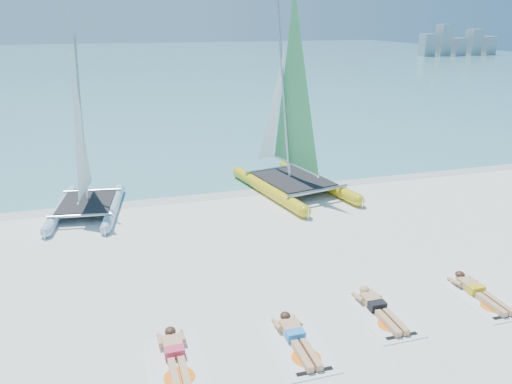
# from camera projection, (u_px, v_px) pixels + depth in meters

# --- Properties ---
(ground) EXTENTS (140.00, 140.00, 0.00)m
(ground) POSITION_uv_depth(u_px,v_px,m) (247.00, 260.00, 13.10)
(ground) COLOR silver
(ground) RESTS_ON ground
(sea) EXTENTS (140.00, 115.00, 0.01)m
(sea) POSITION_uv_depth(u_px,v_px,m) (126.00, 63.00, 70.06)
(sea) COLOR #69A8B0
(sea) RESTS_ON ground
(wet_sand_strip) EXTENTS (140.00, 1.40, 0.01)m
(wet_sand_strip) POSITION_uv_depth(u_px,v_px,m) (206.00, 193.00, 18.07)
(wet_sand_strip) COLOR silver
(wet_sand_strip) RESTS_ON ground
(distant_skyline) EXTENTS (14.00, 2.00, 5.00)m
(distant_skyline) POSITION_uv_depth(u_px,v_px,m) (457.00, 43.00, 83.01)
(distant_skyline) COLOR #969FA5
(distant_skyline) RESTS_ON ground
(catamaran_blue) EXTENTS (2.61, 4.45, 5.73)m
(catamaran_blue) POSITION_uv_depth(u_px,v_px,m) (82.00, 161.00, 15.85)
(catamaran_blue) COLOR #ACCFE2
(catamaran_blue) RESTS_ON ground
(catamaran_yellow) EXTENTS (3.58, 5.94, 7.37)m
(catamaran_yellow) POSITION_uv_depth(u_px,v_px,m) (287.00, 126.00, 18.07)
(catamaran_yellow) COLOR yellow
(catamaran_yellow) RESTS_ON ground
(towel_a) EXTENTS (1.00, 1.85, 0.02)m
(towel_a) POSITION_uv_depth(u_px,v_px,m) (177.00, 365.00, 9.14)
(towel_a) COLOR white
(towel_a) RESTS_ON ground
(sunbather_a) EXTENTS (0.37, 1.73, 0.26)m
(sunbather_a) POSITION_uv_depth(u_px,v_px,m) (175.00, 354.00, 9.28)
(sunbather_a) COLOR tan
(sunbather_a) RESTS_ON towel_a
(towel_b) EXTENTS (1.00, 1.85, 0.02)m
(towel_b) POSITION_uv_depth(u_px,v_px,m) (299.00, 347.00, 9.65)
(towel_b) COLOR white
(towel_b) RESTS_ON ground
(sunbather_b) EXTENTS (0.37, 1.73, 0.26)m
(sunbather_b) POSITION_uv_depth(u_px,v_px,m) (296.00, 336.00, 9.79)
(sunbather_b) COLOR tan
(sunbather_b) RESTS_ON towel_b
(towel_c) EXTENTS (1.00, 1.85, 0.02)m
(towel_c) POSITION_uv_depth(u_px,v_px,m) (382.00, 316.00, 10.65)
(towel_c) COLOR white
(towel_c) RESTS_ON ground
(sunbather_c) EXTENTS (0.37, 1.73, 0.26)m
(sunbather_c) POSITION_uv_depth(u_px,v_px,m) (378.00, 307.00, 10.78)
(sunbather_c) COLOR tan
(sunbather_c) RESTS_ON towel_c
(towel_d) EXTENTS (1.00, 1.85, 0.02)m
(towel_d) POSITION_uv_depth(u_px,v_px,m) (482.00, 299.00, 11.30)
(towel_d) COLOR white
(towel_d) RESTS_ON ground
(sunbather_d) EXTENTS (0.37, 1.73, 0.26)m
(sunbather_d) POSITION_uv_depth(u_px,v_px,m) (477.00, 290.00, 11.44)
(sunbather_d) COLOR tan
(sunbather_d) RESTS_ON towel_d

